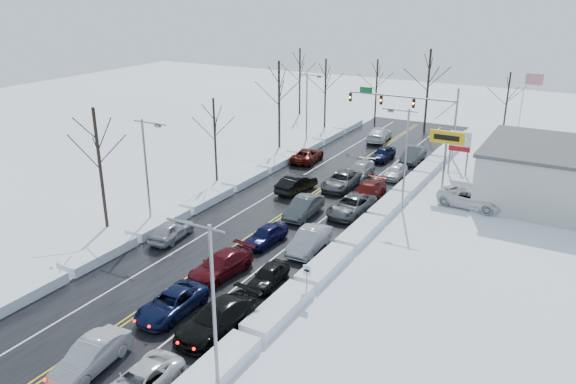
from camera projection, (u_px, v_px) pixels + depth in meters
The scene contains 43 objects.
ground at pixel (263, 228), 46.18m from camera, with size 160.00×160.00×0.00m, color white.
road_surface at pixel (275, 220), 47.82m from camera, with size 14.00×84.00×0.01m, color black.
snow_bank_left at pixel (204, 204), 51.30m from camera, with size 1.84×72.00×0.74m, color white.
snow_bank_right at pixel (358, 238), 44.33m from camera, with size 1.84×72.00×0.74m, color white.
traffic_signal_mast at pixel (413, 106), 65.61m from camera, with size 13.28×0.39×8.00m.
tires_plus_sign at pixel (447, 142), 52.73m from camera, with size 3.20×0.34×6.00m.
used_vehicles_sign at pixel (460, 144), 58.22m from camera, with size 2.20×0.22×4.65m.
speed_limit_sign at pixel (307, 276), 35.31m from camera, with size 0.55×0.09×2.35m.
flagpole at pixel (522, 110), 61.73m from camera, with size 1.87×1.20×10.00m.
streetlight_se at pixel (210, 297), 25.81m from camera, with size 3.20×0.25×9.00m.
streetlight_ne at pixel (404, 151), 48.72m from camera, with size 3.20×0.25×9.00m.
streetlight_sw at pixel (148, 165), 44.87m from camera, with size 3.20×0.25×9.00m.
streetlight_nw at pixel (308, 104), 67.79m from camera, with size 3.20×0.25×9.00m.
tree_left_b at pixel (97, 145), 44.12m from camera, with size 4.00×4.00×10.00m.
tree_left_c at pixel (214, 124), 55.49m from camera, with size 3.40×3.40×8.50m.
tree_left_d at pixel (279, 88), 66.78m from camera, with size 4.20×4.20×10.50m.
tree_left_e at pixel (326, 80), 76.66m from camera, with size 3.80×3.80×9.50m.
tree_far_a at pixel (300, 68), 84.75m from camera, with size 4.00×4.00×10.00m.
tree_far_b at pixel (377, 78), 80.31m from camera, with size 3.60×3.60×9.00m.
tree_far_c at pixel (429, 74), 74.52m from camera, with size 4.40×4.40×11.00m.
tree_far_d at pixel (508, 92), 71.77m from camera, with size 3.40×3.40×8.50m.
queued_car_1 at pixel (93, 368), 29.29m from camera, with size 1.66×4.75×1.56m, color #999BA0.
queued_car_2 at pixel (172, 314), 34.19m from camera, with size 2.37×5.14×1.43m, color black.
queued_car_3 at pixel (221, 275), 38.72m from camera, with size 2.18×5.37×1.56m, color #44090E.
queued_car_4 at pixel (266, 243), 43.48m from camera, with size 1.71×4.25×1.45m, color black.
queued_car_5 at pixel (304, 216), 48.66m from camera, with size 1.76×5.04×1.66m, color #383B3D.
queued_car_6 at pixel (341, 188), 55.37m from camera, with size 2.62×5.69×1.58m, color #3E4043.
queued_car_7 at pixel (359, 177), 58.56m from camera, with size 2.15×5.28×1.53m, color gray.
queued_car_8 at pixel (383, 160), 64.24m from camera, with size 1.80×4.48×1.53m, color black.
queued_car_11 at pixel (218, 331), 32.50m from camera, with size 2.34×5.76×1.67m, color black.
queued_car_12 at pixel (269, 284), 37.51m from camera, with size 1.61×3.99×1.36m, color black.
queued_car_13 at pixel (309, 250), 42.38m from camera, with size 1.74×4.98×1.64m, color gray.
queued_car_14 at pixel (351, 214), 49.10m from camera, with size 2.65×5.74×1.59m, color #414446.
queued_car_15 at pixel (367, 200), 52.17m from camera, with size 2.32×5.71×1.66m, color #460A09.
queued_car_16 at pixel (395, 178), 58.29m from camera, with size 1.65×4.09×1.39m, color silver.
queued_car_17 at pixel (413, 162), 63.65m from camera, with size 1.78×5.09×1.68m, color #3E4143.
oncoming_car_0 at pixel (296, 192), 54.40m from camera, with size 1.75×5.02×1.65m, color black.
oncoming_car_1 at pixel (307, 161), 63.75m from camera, with size 2.49×5.39×1.50m, color #4D110A.
oncoming_car_2 at pixel (379, 141), 72.24m from camera, with size 2.42×5.94×1.72m, color silver.
oncoming_car_3 at pixel (172, 239), 44.29m from camera, with size 1.83×4.54×1.55m, color #9A9CA1.
parked_car_0 at pixel (471, 207), 50.62m from camera, with size 2.80×6.06×1.68m, color silver.
parked_car_1 at pixel (512, 206), 50.79m from camera, with size 2.01×4.93×1.43m, color #474A4D.
parked_car_2 at pixel (501, 181), 57.35m from camera, with size 1.97×4.89×1.67m, color black.
Camera 1 is at (22.45, -35.89, 18.81)m, focal length 35.00 mm.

